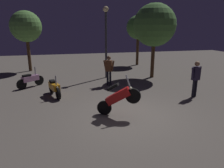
# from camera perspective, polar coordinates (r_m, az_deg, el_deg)

# --- Properties ---
(ground_plane) EXTENTS (40.00, 40.00, 0.00)m
(ground_plane) POSITION_cam_1_polar(r_m,az_deg,el_deg) (7.88, 4.90, -8.77)
(ground_plane) COLOR #605951
(motorcycle_red_foreground) EXTENTS (1.49, 0.90, 1.63)m
(motorcycle_red_foreground) POSITION_cam_1_polar(r_m,az_deg,el_deg) (7.51, 1.76, -3.85)
(motorcycle_red_foreground) COLOR black
(motorcycle_red_foreground) RESTS_ON ground_plane
(motorcycle_orange_parked_left) EXTENTS (0.62, 1.61, 1.11)m
(motorcycle_orange_parked_left) POSITION_cam_1_polar(r_m,az_deg,el_deg) (10.23, -15.94, -0.99)
(motorcycle_orange_parked_left) COLOR black
(motorcycle_orange_parked_left) RESTS_ON ground_plane
(motorcycle_pink_parked_right) EXTENTS (1.32, 1.16, 1.11)m
(motorcycle_pink_parked_right) POSITION_cam_1_polar(r_m,az_deg,el_deg) (12.26, -21.99, 1.15)
(motorcycle_pink_parked_right) COLOR black
(motorcycle_pink_parked_right) RESTS_ON ground_plane
(person_rider_beside) EXTENTS (0.62, 0.42, 1.73)m
(person_rider_beside) POSITION_cam_1_polar(r_m,az_deg,el_deg) (11.61, -0.88, 4.56)
(person_rider_beside) COLOR black
(person_rider_beside) RESTS_ON ground_plane
(person_bystander_far) EXTENTS (0.67, 0.33, 1.74)m
(person_bystander_far) POSITION_cam_1_polar(r_m,az_deg,el_deg) (10.40, 22.54, 2.14)
(person_bystander_far) COLOR black
(person_bystander_far) RESTS_ON ground_plane
(streetlamp_near) EXTENTS (0.36, 0.36, 4.55)m
(streetlamp_near) POSITION_cam_1_polar(r_m,az_deg,el_deg) (13.41, -1.72, 14.16)
(streetlamp_near) COLOR #38383D
(streetlamp_near) RESTS_ON ground_plane
(tree_left_bg) EXTENTS (2.05, 2.05, 4.33)m
(tree_left_bg) POSITION_cam_1_polar(r_m,az_deg,el_deg) (18.47, 7.39, 15.45)
(tree_left_bg) COLOR #4C331E
(tree_left_bg) RESTS_ON ground_plane
(tree_center_bg) EXTENTS (2.72, 2.72, 4.78)m
(tree_center_bg) POSITION_cam_1_polar(r_m,az_deg,el_deg) (13.73, 11.87, 15.86)
(tree_center_bg) COLOR #4C331E
(tree_center_bg) RESTS_ON ground_plane
(tree_right_bg) EXTENTS (2.28, 2.28, 4.49)m
(tree_right_bg) POSITION_cam_1_polar(r_m,az_deg,el_deg) (16.85, -23.07, 14.59)
(tree_right_bg) COLOR #4C331E
(tree_right_bg) RESTS_ON ground_plane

